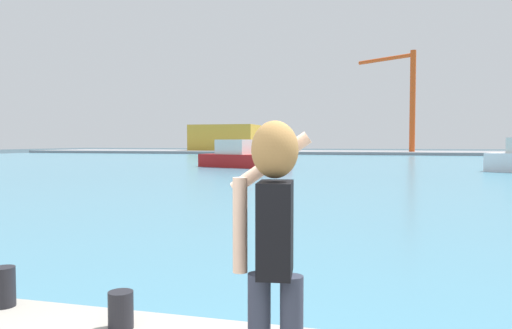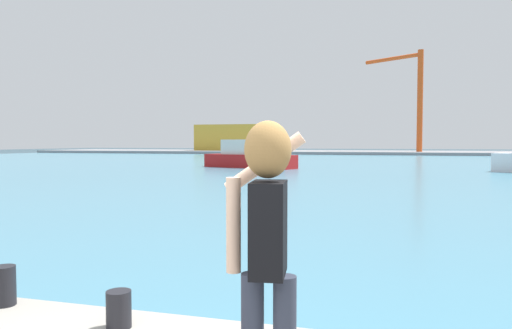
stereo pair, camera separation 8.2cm
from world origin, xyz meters
The scene contains 9 objects.
ground_plane centered at (0.00, 50.00, 0.00)m, with size 220.00×220.00×0.00m, color #334751.
harbor_water centered at (0.00, 52.00, 0.01)m, with size 140.00×100.00×0.02m, color teal.
far_shore_dock centered at (0.00, 92.00, 0.25)m, with size 140.00×20.00×0.50m, color gray.
person_photographer centered at (0.61, 0.69, 1.67)m, with size 0.53×0.55×1.74m.
harbor_bollard centered at (-0.95, 1.57, 0.76)m, with size 0.22×0.22×0.32m, color black.
harbor_bollard_2 centered at (-2.35, 1.77, 0.80)m, with size 0.22×0.22×0.39m, color black.
boat_moored centered at (-10.85, 37.76, 0.86)m, with size 8.79×4.90×2.42m.
warehouse_left centered at (-31.26, 93.53, 3.14)m, with size 13.44×8.25×5.27m, color gold.
port_crane centered at (4.45, 89.22, 11.46)m, with size 10.35×7.50×17.94m.
Camera 1 is at (1.26, -2.11, 2.22)m, focal length 33.99 mm.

